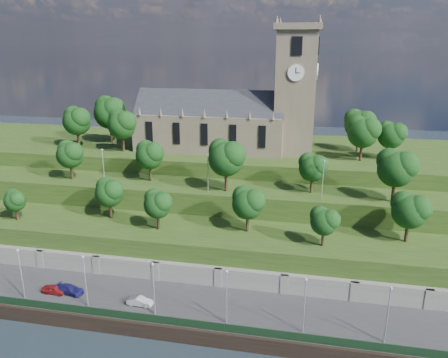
% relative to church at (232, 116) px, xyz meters
% --- Properties ---
extents(ground, '(320.00, 320.00, 0.00)m').
position_rel_church_xyz_m(ground, '(-0.79, -45.98, -22.52)').
color(ground, black).
rests_on(ground, ground).
extents(promenade, '(160.00, 12.00, 2.00)m').
position_rel_church_xyz_m(promenade, '(-0.79, -39.98, -21.52)').
color(promenade, '#2D2D30').
rests_on(promenade, ground).
extents(quay_wall, '(160.00, 0.50, 2.20)m').
position_rel_church_xyz_m(quay_wall, '(-0.79, -46.03, -21.42)').
color(quay_wall, black).
rests_on(quay_wall, ground).
extents(fence, '(160.00, 0.10, 1.20)m').
position_rel_church_xyz_m(fence, '(-0.79, -45.38, -19.92)').
color(fence, '#16331C').
rests_on(fence, promenade).
extents(retaining_wall, '(160.00, 2.10, 5.00)m').
position_rel_church_xyz_m(retaining_wall, '(-0.79, -34.01, -20.02)').
color(retaining_wall, slate).
rests_on(retaining_wall, ground).
extents(embankment_lower, '(160.00, 12.00, 8.00)m').
position_rel_church_xyz_m(embankment_lower, '(-0.79, -27.98, -18.52)').
color(embankment_lower, '#274015').
rests_on(embankment_lower, ground).
extents(embankment_upper, '(160.00, 10.00, 12.00)m').
position_rel_church_xyz_m(embankment_upper, '(-0.79, -16.98, -16.52)').
color(embankment_upper, '#274015').
rests_on(embankment_upper, ground).
extents(hilltop, '(160.00, 32.00, 15.00)m').
position_rel_church_xyz_m(hilltop, '(-0.79, 4.02, -15.02)').
color(hilltop, '#274015').
rests_on(hilltop, ground).
extents(church, '(38.60, 12.35, 27.60)m').
position_rel_church_xyz_m(church, '(0.00, 0.00, 0.00)').
color(church, brown).
rests_on(church, hilltop).
extents(trees_lower, '(69.93, 8.76, 8.00)m').
position_rel_church_xyz_m(trees_lower, '(4.97, -27.45, -9.63)').
color(trees_lower, black).
rests_on(trees_lower, embankment_lower).
extents(trees_upper, '(65.68, 8.81, 9.47)m').
position_rel_church_xyz_m(trees_upper, '(4.10, -18.07, -4.73)').
color(trees_upper, black).
rests_on(trees_upper, embankment_upper).
extents(trees_hilltop, '(73.28, 16.10, 10.87)m').
position_rel_church_xyz_m(trees_hilltop, '(-5.60, -1.20, -1.11)').
color(trees_hilltop, black).
rests_on(trees_hilltop, hilltop).
extents(lamp_posts_promenade, '(60.36, 0.36, 7.85)m').
position_rel_church_xyz_m(lamp_posts_promenade, '(-2.79, -43.48, -15.99)').
color(lamp_posts_promenade, '#B2B2B7').
rests_on(lamp_posts_promenade, promenade).
extents(lamp_posts_upper, '(40.36, 0.36, 6.94)m').
position_rel_church_xyz_m(lamp_posts_upper, '(-0.79, -19.98, -6.46)').
color(lamp_posts_upper, '#B2B2B7').
rests_on(lamp_posts_upper, embankment_upper).
extents(car_left, '(3.69, 1.63, 1.24)m').
position_rel_church_xyz_m(car_left, '(-19.25, -41.48, -19.90)').
color(car_left, maroon).
rests_on(car_left, promenade).
extents(car_middle, '(3.78, 1.50, 1.22)m').
position_rel_church_xyz_m(car_middle, '(-5.62, -41.89, -19.91)').
color(car_middle, '#A5A4A9').
rests_on(car_middle, promenade).
extents(car_right, '(4.61, 2.46, 1.27)m').
position_rel_church_xyz_m(car_right, '(-16.97, -41.02, -19.89)').
color(car_right, navy).
rests_on(car_right, promenade).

